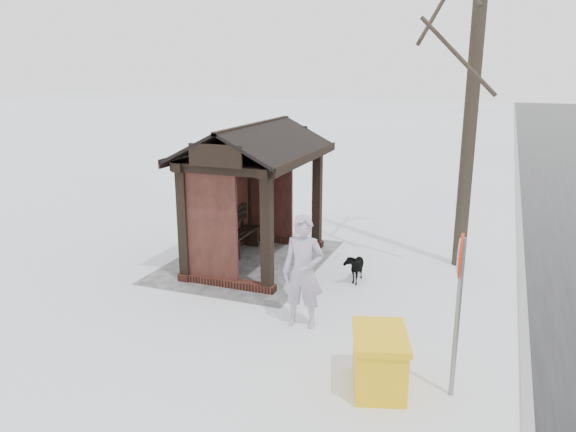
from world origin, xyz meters
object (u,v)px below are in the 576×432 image
object	(u,v)px
bus_shelter	(249,166)
dog	(354,266)
pedestrian	(303,272)
road_sign	(459,281)
grit_bin	(379,360)

from	to	relation	value
bus_shelter	dog	world-z (taller)	bus_shelter
pedestrian	road_sign	size ratio (longest dim) A/B	0.85
grit_bin	bus_shelter	bearing A→B (deg)	-153.32
bus_shelter	dog	size ratio (longest dim) A/B	4.95
dog	road_sign	xyz separation A→B (m)	(3.52, 2.24, 1.32)
road_sign	dog	bearing A→B (deg)	-148.25
pedestrian	dog	size ratio (longest dim) A/B	2.63
road_sign	grit_bin	bearing A→B (deg)	-79.83
dog	grit_bin	bearing A→B (deg)	-74.49
bus_shelter	pedestrian	distance (m)	3.55
dog	grit_bin	size ratio (longest dim) A/B	0.60
pedestrian	grit_bin	size ratio (longest dim) A/B	1.58
bus_shelter	road_sign	bearing A→B (deg)	51.04
bus_shelter	road_sign	world-z (taller)	bus_shelter
bus_shelter	pedestrian	xyz separation A→B (m)	(2.55, 2.16, -1.21)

